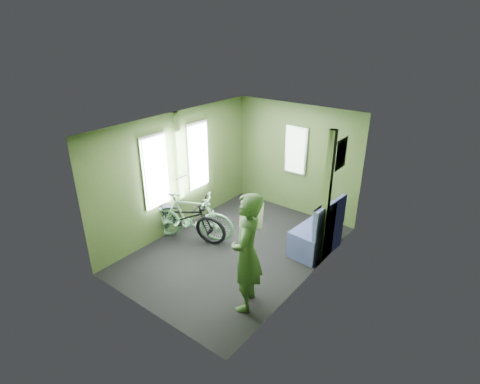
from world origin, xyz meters
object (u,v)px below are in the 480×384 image
at_px(bicycle_mint, 191,240).
at_px(bench_seat, 317,236).
at_px(waste_box, 323,232).
at_px(passenger, 247,253).
at_px(bicycle_black, 183,238).

distance_m(bicycle_mint, bench_seat, 2.31).
bearing_deg(bicycle_mint, waste_box, -88.45).
relative_size(bicycle_mint, bench_seat, 1.61).
bearing_deg(waste_box, bicycle_mint, -153.51).
relative_size(passenger, bench_seat, 1.72).
relative_size(waste_box, bench_seat, 0.85).
bearing_deg(bicycle_black, bicycle_mint, -87.75).
distance_m(bicycle_black, waste_box, 2.59).
bearing_deg(bicycle_mint, passenger, -137.69).
height_order(bicycle_black, bench_seat, bench_seat).
height_order(bicycle_mint, passenger, passenger).
bearing_deg(passenger, waste_box, 147.13).
xyz_separation_m(bicycle_mint, waste_box, (2.13, 1.06, 0.44)).
xyz_separation_m(passenger, bench_seat, (0.16, 1.86, -0.58)).
height_order(bicycle_black, waste_box, waste_box).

